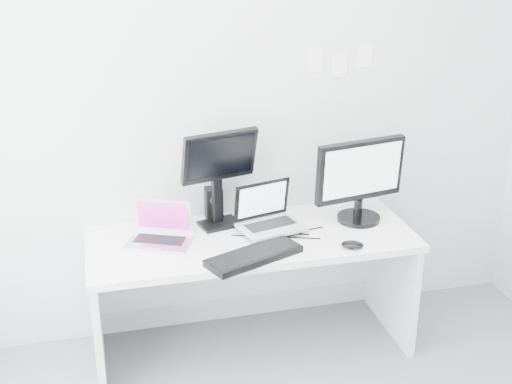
# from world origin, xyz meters

# --- Properties ---
(back_wall) EXTENTS (3.60, 0.00, 3.60)m
(back_wall) POSITION_xyz_m (0.00, 1.60, 1.35)
(back_wall) COLOR silver
(back_wall) RESTS_ON ground
(desk) EXTENTS (1.80, 0.70, 0.73)m
(desk) POSITION_xyz_m (0.00, 1.25, 0.36)
(desk) COLOR white
(desk) RESTS_ON ground
(macbook) EXTENTS (0.40, 0.36, 0.25)m
(macbook) POSITION_xyz_m (-0.51, 1.27, 0.85)
(macbook) COLOR #B4B4B8
(macbook) RESTS_ON desk
(speaker) EXTENTS (0.12, 0.12, 0.19)m
(speaker) POSITION_xyz_m (-0.16, 1.53, 0.83)
(speaker) COLOR black
(speaker) RESTS_ON desk
(dell_laptop) EXTENTS (0.40, 0.34, 0.28)m
(dell_laptop) POSITION_xyz_m (0.12, 1.26, 0.87)
(dell_laptop) COLOR #ADAEB4
(dell_laptop) RESTS_ON desk
(rear_monitor) EXTENTS (0.46, 0.26, 0.59)m
(rear_monitor) POSITION_xyz_m (-0.14, 1.43, 1.02)
(rear_monitor) COLOR black
(rear_monitor) RESTS_ON desk
(samsung_monitor) EXTENTS (0.58, 0.35, 0.50)m
(samsung_monitor) POSITION_xyz_m (0.65, 1.31, 0.98)
(samsung_monitor) COLOR black
(samsung_monitor) RESTS_ON desk
(keyboard) EXTENTS (0.54, 0.37, 0.03)m
(keyboard) POSITION_xyz_m (-0.05, 0.99, 0.75)
(keyboard) COLOR black
(keyboard) RESTS_ON desk
(mouse) EXTENTS (0.14, 0.12, 0.04)m
(mouse) POSITION_xyz_m (0.49, 0.98, 0.75)
(mouse) COLOR black
(mouse) RESTS_ON desk
(wall_note_0) EXTENTS (0.10, 0.00, 0.14)m
(wall_note_0) POSITION_xyz_m (0.45, 1.59, 1.62)
(wall_note_0) COLOR white
(wall_note_0) RESTS_ON back_wall
(wall_note_1) EXTENTS (0.09, 0.00, 0.13)m
(wall_note_1) POSITION_xyz_m (0.60, 1.59, 1.58)
(wall_note_1) COLOR white
(wall_note_1) RESTS_ON back_wall
(wall_note_2) EXTENTS (0.10, 0.00, 0.14)m
(wall_note_2) POSITION_xyz_m (0.75, 1.59, 1.63)
(wall_note_2) COLOR white
(wall_note_2) RESTS_ON back_wall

